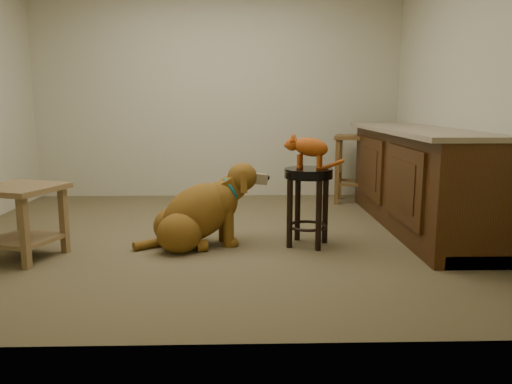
{
  "coord_description": "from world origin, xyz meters",
  "views": [
    {
      "loc": [
        0.3,
        -4.28,
        1.17
      ],
      "look_at": [
        0.41,
        -0.27,
        0.45
      ],
      "focal_mm": 35.0,
      "sensor_mm": 36.0,
      "label": 1
    }
  ],
  "objects_px": {
    "padded_stool": "(308,191)",
    "side_table": "(22,211)",
    "golden_retriever": "(199,214)",
    "tabby_kitten": "(308,148)",
    "wood_stool": "(353,168)"
  },
  "relations": [
    {
      "from": "padded_stool",
      "to": "side_table",
      "type": "relative_size",
      "value": 0.94
    },
    {
      "from": "side_table",
      "to": "golden_retriever",
      "type": "bearing_deg",
      "value": 12.24
    },
    {
      "from": "padded_stool",
      "to": "tabby_kitten",
      "type": "relative_size",
      "value": 1.33
    },
    {
      "from": "padded_stool",
      "to": "tabby_kitten",
      "type": "distance_m",
      "value": 0.35
    },
    {
      "from": "padded_stool",
      "to": "side_table",
      "type": "distance_m",
      "value": 2.22
    },
    {
      "from": "wood_stool",
      "to": "tabby_kitten",
      "type": "height_order",
      "value": "tabby_kitten"
    },
    {
      "from": "wood_stool",
      "to": "side_table",
      "type": "distance_m",
      "value": 3.64
    },
    {
      "from": "side_table",
      "to": "golden_retriever",
      "type": "distance_m",
      "value": 1.34
    },
    {
      "from": "side_table",
      "to": "golden_retriever",
      "type": "xyz_separation_m",
      "value": [
        1.31,
        0.28,
        -0.1
      ]
    },
    {
      "from": "padded_stool",
      "to": "wood_stool",
      "type": "distance_m",
      "value": 1.96
    },
    {
      "from": "wood_stool",
      "to": "tabby_kitten",
      "type": "relative_size",
      "value": 1.64
    },
    {
      "from": "golden_retriever",
      "to": "tabby_kitten",
      "type": "distance_m",
      "value": 1.03
    },
    {
      "from": "golden_retriever",
      "to": "tabby_kitten",
      "type": "bearing_deg",
      "value": -14.9
    },
    {
      "from": "padded_stool",
      "to": "wood_stool",
      "type": "bearing_deg",
      "value": 66.83
    },
    {
      "from": "tabby_kitten",
      "to": "golden_retriever",
      "type": "bearing_deg",
      "value": -158.07
    }
  ]
}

